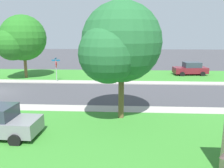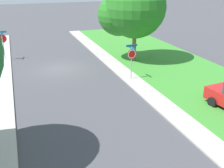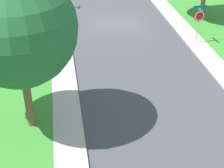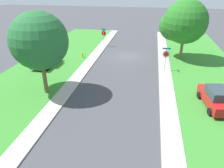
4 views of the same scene
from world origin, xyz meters
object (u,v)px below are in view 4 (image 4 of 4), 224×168
(tree_sidewalk_far, at_px, (182,23))
(fire_hydrant, at_px, (82,55))
(stop_sign_near_corner, at_px, (104,34))
(car_grey_near_corner, at_px, (46,59))
(stop_sign_far_corner, at_px, (166,56))
(car_red_driveway_right, at_px, (217,98))
(tree_sidewalk_near, at_px, (37,42))

(tree_sidewalk_far, xyz_separation_m, fire_hydrant, (12.66, 1.90, -4.29))
(stop_sign_near_corner, relative_size, car_grey_near_corner, 0.63)
(tree_sidewalk_far, height_order, fire_hydrant, tree_sidewalk_far)
(stop_sign_far_corner, height_order, car_red_driveway_right, stop_sign_far_corner)
(car_red_driveway_right, relative_size, tree_sidewalk_far, 0.59)
(car_grey_near_corner, height_order, fire_hydrant, car_grey_near_corner)
(stop_sign_far_corner, relative_size, fire_hydrant, 3.34)
(car_grey_near_corner, height_order, tree_sidewalk_far, tree_sidewalk_far)
(fire_hydrant, bearing_deg, tree_sidewalk_near, 86.88)
(tree_sidewalk_far, relative_size, fire_hydrant, 9.17)
(car_red_driveway_right, xyz_separation_m, car_grey_near_corner, (18.07, -6.34, 0.00))
(stop_sign_far_corner, bearing_deg, tree_sidewalk_far, -111.88)
(tree_sidewalk_far, distance_m, fire_hydrant, 13.50)
(stop_sign_near_corner, height_order, car_red_driveway_right, stop_sign_near_corner)
(car_grey_near_corner, bearing_deg, stop_sign_far_corner, -176.11)
(stop_sign_far_corner, distance_m, car_grey_near_corner, 14.27)
(tree_sidewalk_near, relative_size, fire_hydrant, 8.92)
(car_grey_near_corner, relative_size, fire_hydrant, 5.26)
(car_red_driveway_right, bearing_deg, fire_hydrant, -34.63)
(car_red_driveway_right, bearing_deg, stop_sign_near_corner, -51.26)
(stop_sign_near_corner, height_order, tree_sidewalk_far, tree_sidewalk_far)
(stop_sign_near_corner, relative_size, fire_hydrant, 3.34)
(stop_sign_near_corner, xyz_separation_m, tree_sidewalk_near, (2.18, 16.16, 2.89))
(car_red_driveway_right, height_order, car_grey_near_corner, same)
(stop_sign_far_corner, bearing_deg, car_grey_near_corner, 3.89)
(car_grey_near_corner, bearing_deg, car_red_driveway_right, 160.67)
(car_grey_near_corner, relative_size, tree_sidewalk_near, 0.59)
(stop_sign_near_corner, bearing_deg, car_red_driveway_right, 128.74)
(stop_sign_far_corner, xyz_separation_m, car_grey_near_corner, (14.20, 0.97, -1.01))
(stop_sign_far_corner, height_order, tree_sidewalk_far, tree_sidewalk_far)
(stop_sign_near_corner, distance_m, tree_sidewalk_far, 12.13)
(car_red_driveway_right, height_order, tree_sidewalk_near, tree_sidewalk_near)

